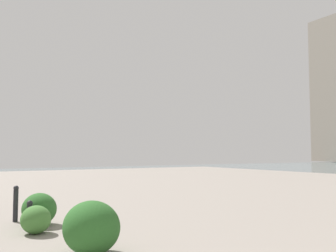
{
  "coord_description": "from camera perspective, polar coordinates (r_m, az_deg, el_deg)",
  "views": [
    {
      "loc": [
        -0.61,
        1.12,
        1.73
      ],
      "look_at": [
        9.65,
        -5.1,
        2.58
      ],
      "focal_mm": 39.89,
      "sensor_mm": 36.0,
      "label": 1
    }
  ],
  "objects": [
    {
      "name": "shrub_wide",
      "position": [
        6.69,
        -11.61,
        -14.96
      ],
      "size": [
        1.06,
        0.96,
        0.9
      ],
      "color": "#2D6628",
      "rests_on": "ground"
    },
    {
      "name": "bollard_near",
      "position": [
        9.06,
        -20.41,
        -12.58
      ],
      "size": [
        0.13,
        0.13,
        0.66
      ],
      "color": "#232328",
      "rests_on": "ground"
    },
    {
      "name": "shrub_round",
      "position": [
        8.66,
        -19.54,
        -13.33
      ],
      "size": [
        0.7,
        0.63,
        0.59
      ],
      "color": "#477F38",
      "rests_on": "ground"
    },
    {
      "name": "bollard_mid",
      "position": [
        10.25,
        -22.25,
        -10.82
      ],
      "size": [
        0.13,
        0.13,
        0.9
      ],
      "color": "#232328",
      "rests_on": "ground"
    },
    {
      "name": "shrub_tall",
      "position": [
        9.6,
        -19.08,
        -11.9
      ],
      "size": [
        0.89,
        0.8,
        0.76
      ],
      "color": "#2D6628",
      "rests_on": "ground"
    }
  ]
}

